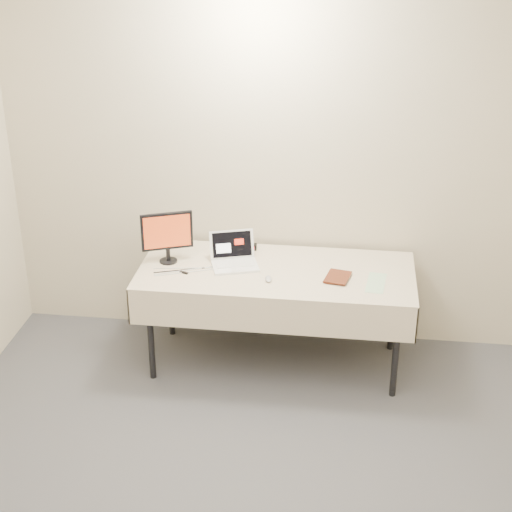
# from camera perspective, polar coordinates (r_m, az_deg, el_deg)

# --- Properties ---
(back_wall) EXTENTS (4.00, 0.10, 2.70)m
(back_wall) POSITION_cam_1_polar(r_m,az_deg,el_deg) (5.48, 2.07, 6.83)
(back_wall) COLOR beige
(back_wall) RESTS_ON ground
(table) EXTENTS (1.86, 0.81, 0.74)m
(table) POSITION_cam_1_polar(r_m,az_deg,el_deg) (5.33, 1.48, -1.62)
(table) COLOR black
(table) RESTS_ON ground
(laptop) EXTENTS (0.38, 0.37, 0.21)m
(laptop) POSITION_cam_1_polar(r_m,az_deg,el_deg) (5.36, -1.63, -0.08)
(laptop) COLOR white
(laptop) RESTS_ON table
(monitor) EXTENTS (0.33, 0.16, 0.36)m
(monitor) POSITION_cam_1_polar(r_m,az_deg,el_deg) (5.36, -6.50, 1.64)
(monitor) COLOR black
(monitor) RESTS_ON table
(book) EXTENTS (0.15, 0.05, 0.20)m
(book) POSITION_cam_1_polar(r_m,az_deg,el_deg) (5.18, 5.18, -0.53)
(book) COLOR #963A1B
(book) RESTS_ON table
(alarm_clock) EXTENTS (0.11, 0.05, 0.04)m
(alarm_clock) POSITION_cam_1_polar(r_m,az_deg,el_deg) (5.58, -0.49, 0.68)
(alarm_clock) COLOR black
(alarm_clock) RESTS_ON table
(clicker) EXTENTS (0.06, 0.09, 0.02)m
(clicker) POSITION_cam_1_polar(r_m,az_deg,el_deg) (5.15, 0.90, -1.67)
(clicker) COLOR #B8B8BA
(clicker) RESTS_ON table
(paper_form) EXTENTS (0.15, 0.31, 0.00)m
(paper_form) POSITION_cam_1_polar(r_m,az_deg,el_deg) (5.19, 8.72, -1.94)
(paper_form) COLOR #BDEBBB
(paper_form) RESTS_ON table
(usb_dongle) EXTENTS (0.06, 0.04, 0.01)m
(usb_dongle) POSITION_cam_1_polar(r_m,az_deg,el_deg) (5.27, -5.27, -1.21)
(usb_dongle) COLOR black
(usb_dongle) RESTS_ON table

